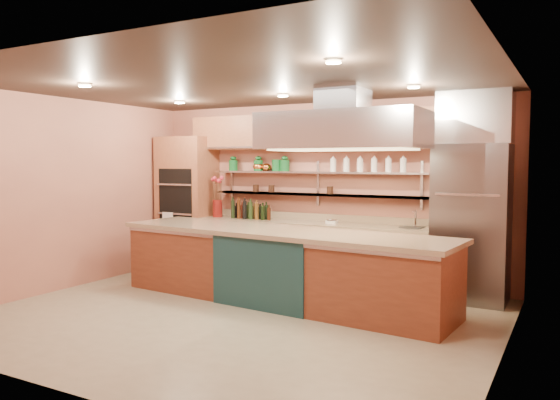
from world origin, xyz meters
The scene contains 21 objects.
floor centered at (0.00, 0.00, -0.01)m, with size 6.00×5.00×0.02m, color gray.
ceiling centered at (0.00, 0.00, 2.80)m, with size 6.00×5.00×0.02m, color black.
wall_back centered at (0.00, 2.50, 1.40)m, with size 6.00×0.04×2.80m, color #AB6751.
wall_front centered at (0.00, -2.50, 1.40)m, with size 6.00×0.04×2.80m, color #AB6751.
wall_left centered at (-3.00, 0.00, 1.40)m, with size 0.04×5.00×2.80m, color #AB6751.
wall_right centered at (3.00, 0.00, 1.40)m, with size 0.04×5.00×2.80m, color #AB6751.
oven_stack centered at (-2.45, 2.18, 1.15)m, with size 0.95×0.64×2.30m, color #9A5738.
refrigerator centered at (2.35, 2.14, 1.05)m, with size 0.95×0.72×2.10m, color slate.
back_counter centered at (-0.05, 2.20, 0.47)m, with size 3.84×0.64×0.93m, color tan.
wall_shelf_lower centered at (-0.05, 2.37, 1.35)m, with size 3.60×0.26×0.03m, color #ADAFB4.
wall_shelf_upper centered at (-0.05, 2.37, 1.70)m, with size 3.60×0.26×0.03m, color #ADAFB4.
upper_cabinets centered at (0.00, 2.32, 2.35)m, with size 4.60×0.36×0.55m, color #9A5738.
range_hood centered at (1.03, 0.85, 2.25)m, with size 2.00×1.00×0.45m, color #ADAFB4.
ceiling_downlights centered at (0.00, 0.20, 2.77)m, with size 4.00×2.80×0.02m, color #FFE5A5.
island centered at (0.13, 0.85, 0.48)m, with size 4.64×1.01×0.97m, color brown.
flower_vase centered at (-1.78, 2.15, 1.08)m, with size 0.17×0.17×0.29m, color #5F110E.
oil_bottle_cluster centered at (-1.09, 2.15, 1.06)m, with size 0.81×0.23×0.26m, color black.
kitchen_scale centered at (0.33, 2.15, 0.97)m, with size 0.16×0.12×0.09m, color silver.
bar_faucet centered at (1.57, 2.25, 1.05)m, with size 0.03×0.03×0.24m, color silver.
copper_kettle centered at (-0.94, 2.37, 1.78)m, with size 0.16×0.16×0.13m, color #C26A2C.
green_canister centered at (-0.75, 2.37, 1.81)m, with size 0.16×0.16×0.19m, color #114F20.
Camera 1 is at (3.59, -5.43, 1.86)m, focal length 35.00 mm.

